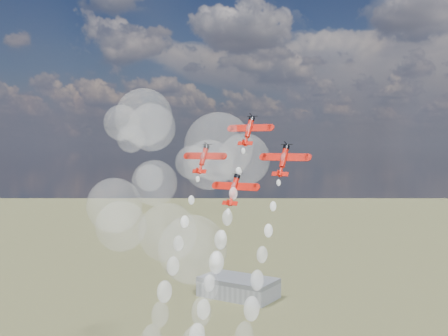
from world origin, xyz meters
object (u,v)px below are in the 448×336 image
at_px(hangar, 238,287).
at_px(plane_right, 283,160).
at_px(plane_left, 203,158).
at_px(plane_lead, 249,130).
at_px(plane_slot, 234,189).

height_order(hangar, plane_right, plane_right).
relative_size(hangar, plane_right, 3.72).
height_order(hangar, plane_left, plane_left).
bearing_deg(plane_right, hangar, 124.18).
bearing_deg(hangar, plane_lead, -58.35).
height_order(hangar, plane_lead, plane_lead).
distance_m(hangar, plane_lead, 218.94).
relative_size(hangar, plane_lead, 3.72).
distance_m(hangar, plane_slot, 218.49).
distance_m(plane_lead, plane_left, 16.17).
xyz_separation_m(plane_left, plane_right, (26.49, 0.00, 0.00)).
height_order(plane_lead, plane_slot, plane_lead).
relative_size(plane_lead, plane_right, 1.00).
bearing_deg(plane_left, plane_lead, 17.49).
relative_size(plane_left, plane_right, 1.00).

